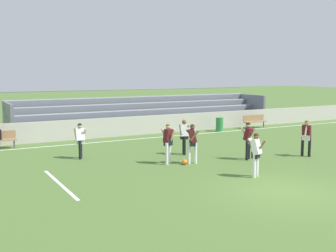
{
  "coord_description": "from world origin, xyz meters",
  "views": [
    {
      "loc": [
        -9.7,
        -9.82,
        3.88
      ],
      "look_at": [
        -0.22,
        7.4,
        1.34
      ],
      "focal_mm": 44.82,
      "sensor_mm": 36.0,
      "label": 1
    }
  ],
  "objects_px": {
    "player_dark_dropping_back": "(306,135)",
    "trash_bin": "(219,124)",
    "soccer_ball": "(185,162)",
    "player_dark_wide_right": "(192,140)",
    "bench_near_wall_gap": "(254,120)",
    "player_white_challenging": "(184,134)",
    "bleacher_stand": "(148,112)",
    "player_white_wide_left": "(256,151)",
    "player_dark_on_ball": "(168,140)",
    "player_dark_deep_cover": "(248,138)",
    "player_white_trailing_run": "(80,138)"
  },
  "relations": [
    {
      "from": "player_dark_dropping_back",
      "to": "trash_bin",
      "type": "bearing_deg",
      "value": 81.12
    },
    {
      "from": "soccer_ball",
      "to": "player_dark_wide_right",
      "type": "bearing_deg",
      "value": 0.17
    },
    {
      "from": "bench_near_wall_gap",
      "to": "player_white_challenging",
      "type": "relative_size",
      "value": 1.08
    },
    {
      "from": "bleacher_stand",
      "to": "player_dark_wide_right",
      "type": "height_order",
      "value": "bleacher_stand"
    },
    {
      "from": "player_dark_wide_right",
      "to": "soccer_ball",
      "type": "height_order",
      "value": "player_dark_wide_right"
    },
    {
      "from": "bench_near_wall_gap",
      "to": "trash_bin",
      "type": "relative_size",
      "value": 1.97
    },
    {
      "from": "player_white_challenging",
      "to": "player_dark_dropping_back",
      "type": "distance_m",
      "value": 5.64
    },
    {
      "from": "player_dark_wide_right",
      "to": "bleacher_stand",
      "type": "bearing_deg",
      "value": 72.9
    },
    {
      "from": "trash_bin",
      "to": "player_white_wide_left",
      "type": "height_order",
      "value": "player_white_wide_left"
    },
    {
      "from": "player_dark_wide_right",
      "to": "soccer_ball",
      "type": "xyz_separation_m",
      "value": [
        -0.38,
        -0.0,
        -0.91
      ]
    },
    {
      "from": "player_dark_on_ball",
      "to": "player_dark_deep_cover",
      "type": "height_order",
      "value": "player_dark_on_ball"
    },
    {
      "from": "bleacher_stand",
      "to": "player_dark_wide_right",
      "type": "xyz_separation_m",
      "value": [
        -3.52,
        -11.45,
        -0.11
      ]
    },
    {
      "from": "player_white_trailing_run",
      "to": "soccer_ball",
      "type": "height_order",
      "value": "player_white_trailing_run"
    },
    {
      "from": "player_white_trailing_run",
      "to": "bleacher_stand",
      "type": "bearing_deg",
      "value": 47.72
    },
    {
      "from": "trash_bin",
      "to": "soccer_ball",
      "type": "relative_size",
      "value": 4.15
    },
    {
      "from": "bench_near_wall_gap",
      "to": "player_white_wide_left",
      "type": "distance_m",
      "value": 14.07
    },
    {
      "from": "player_dark_wide_right",
      "to": "trash_bin",
      "type": "bearing_deg",
      "value": 47.65
    },
    {
      "from": "player_dark_dropping_back",
      "to": "bench_near_wall_gap",
      "type": "bearing_deg",
      "value": 63.21
    },
    {
      "from": "soccer_ball",
      "to": "trash_bin",
      "type": "bearing_deg",
      "value": 46.1
    },
    {
      "from": "trash_bin",
      "to": "player_white_wide_left",
      "type": "relative_size",
      "value": 0.55
    },
    {
      "from": "player_white_wide_left",
      "to": "player_dark_dropping_back",
      "type": "distance_m",
      "value": 4.97
    },
    {
      "from": "player_white_challenging",
      "to": "player_white_wide_left",
      "type": "height_order",
      "value": "player_white_challenging"
    },
    {
      "from": "player_dark_on_ball",
      "to": "player_white_trailing_run",
      "type": "distance_m",
      "value": 4.1
    },
    {
      "from": "bleacher_stand",
      "to": "player_dark_wide_right",
      "type": "distance_m",
      "value": 11.98
    },
    {
      "from": "player_white_challenging",
      "to": "soccer_ball",
      "type": "bearing_deg",
      "value": -120.5
    },
    {
      "from": "player_dark_deep_cover",
      "to": "soccer_ball",
      "type": "bearing_deg",
      "value": 171.31
    },
    {
      "from": "soccer_ball",
      "to": "player_dark_deep_cover",
      "type": "bearing_deg",
      "value": -8.69
    },
    {
      "from": "trash_bin",
      "to": "player_white_wide_left",
      "type": "bearing_deg",
      "value": -119.51
    },
    {
      "from": "bleacher_stand",
      "to": "player_white_wide_left",
      "type": "height_order",
      "value": "bleacher_stand"
    },
    {
      "from": "player_dark_deep_cover",
      "to": "soccer_ball",
      "type": "distance_m",
      "value": 3.18
    },
    {
      "from": "player_dark_on_ball",
      "to": "player_dark_dropping_back",
      "type": "height_order",
      "value": "player_dark_on_ball"
    },
    {
      "from": "player_white_challenging",
      "to": "player_white_trailing_run",
      "type": "distance_m",
      "value": 4.81
    },
    {
      "from": "bench_near_wall_gap",
      "to": "player_white_trailing_run",
      "type": "relative_size",
      "value": 1.12
    },
    {
      "from": "player_dark_on_ball",
      "to": "player_dark_dropping_back",
      "type": "distance_m",
      "value": 6.58
    },
    {
      "from": "player_white_wide_left",
      "to": "player_dark_dropping_back",
      "type": "height_order",
      "value": "player_dark_dropping_back"
    },
    {
      "from": "trash_bin",
      "to": "player_dark_dropping_back",
      "type": "distance_m",
      "value": 8.79
    },
    {
      "from": "player_white_challenging",
      "to": "player_white_trailing_run",
      "type": "relative_size",
      "value": 1.03
    },
    {
      "from": "bleacher_stand",
      "to": "player_dark_on_ball",
      "type": "height_order",
      "value": "bleacher_stand"
    },
    {
      "from": "player_dark_wide_right",
      "to": "player_white_wide_left",
      "type": "relative_size",
      "value": 1.03
    },
    {
      "from": "trash_bin",
      "to": "player_dark_deep_cover",
      "type": "height_order",
      "value": "player_dark_deep_cover"
    },
    {
      "from": "bench_near_wall_gap",
      "to": "soccer_ball",
      "type": "distance_m",
      "value": 12.86
    },
    {
      "from": "bench_near_wall_gap",
      "to": "bleacher_stand",
      "type": "bearing_deg",
      "value": 149.43
    },
    {
      "from": "player_dark_deep_cover",
      "to": "player_white_wide_left",
      "type": "height_order",
      "value": "player_dark_deep_cover"
    },
    {
      "from": "player_dark_on_ball",
      "to": "player_dark_wide_right",
      "type": "bearing_deg",
      "value": -28.88
    },
    {
      "from": "player_dark_wide_right",
      "to": "player_dark_dropping_back",
      "type": "xyz_separation_m",
      "value": [
        5.46,
        -1.19,
        -0.01
      ]
    },
    {
      "from": "bleacher_stand",
      "to": "player_white_trailing_run",
      "type": "height_order",
      "value": "bleacher_stand"
    },
    {
      "from": "bleacher_stand",
      "to": "player_white_challenging",
      "type": "distance_m",
      "value": 9.95
    },
    {
      "from": "player_white_wide_left",
      "to": "player_white_challenging",
      "type": "bearing_deg",
      "value": 91.25
    },
    {
      "from": "bleacher_stand",
      "to": "player_dark_on_ball",
      "type": "relative_size",
      "value": 10.9
    },
    {
      "from": "player_dark_wide_right",
      "to": "player_dark_deep_cover",
      "type": "xyz_separation_m",
      "value": [
        2.64,
        -0.46,
        -0.02
      ]
    }
  ]
}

